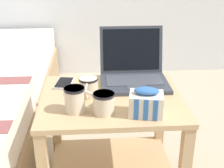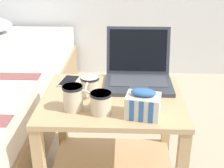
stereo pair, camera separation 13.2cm
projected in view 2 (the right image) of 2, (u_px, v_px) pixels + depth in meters
name	position (u px, v px, depth m)	size (l,w,h in m)	color
bedside_table	(112.00, 132.00, 1.47)	(0.63, 0.52, 0.52)	tan
laptop	(138.00, 73.00, 1.52)	(0.32, 0.30, 0.25)	#333842
mug_front_left	(90.00, 85.00, 1.39)	(0.08, 0.12, 0.09)	beige
mug_front_right	(101.00, 101.00, 1.24)	(0.09, 0.12, 0.09)	beige
mug_mid_center	(74.00, 97.00, 1.26)	(0.13, 0.08, 0.10)	beige
snack_bag	(143.00, 104.00, 1.21)	(0.15, 0.12, 0.12)	silver
cell_phone	(69.00, 81.00, 1.54)	(0.10, 0.15, 0.01)	#B7BABC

